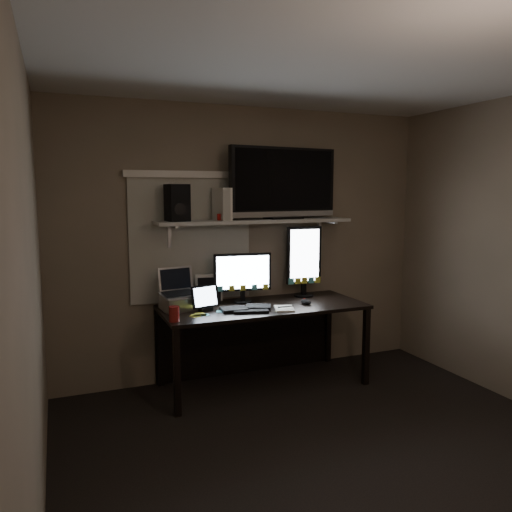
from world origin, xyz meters
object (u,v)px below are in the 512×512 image
mouse (306,302)px  tablet (205,298)px  monitor_portrait (304,261)px  tv (284,183)px  cup (174,314)px  laptop (179,290)px  keyboard (246,308)px  speaker (177,203)px  monitor_landscape (243,278)px  desk (258,321)px  game_console (222,204)px

mouse → tablet: size_ratio=0.46×
monitor_portrait → tv: size_ratio=0.63×
cup → tv: bearing=21.4°
monitor_portrait → cup: size_ratio=5.78×
mouse → laptop: (-1.11, 0.19, 0.15)m
keyboard → speaker: speaker is taller
monitor_landscape → monitor_portrait: monitor_portrait is taller
monitor_landscape → tablet: monitor_landscape is taller
desk → cup: 0.96m
keyboard → speaker: size_ratio=1.44×
monitor_landscape → laptop: bearing=-165.1°
monitor_portrait → laptop: bearing=-170.0°
keyboard → mouse: 0.57m
monitor_landscape → speaker: (-0.58, 0.02, 0.68)m
tv → speaker: (-0.99, -0.00, -0.17)m
keyboard → speaker: (-0.51, 0.29, 0.89)m
mouse → tv: size_ratio=0.11×
tablet → cup: tablet is taller
laptop → game_console: (0.42, 0.10, 0.72)m
mouse → tablet: 0.92m
desk → cup: (-0.85, -0.37, 0.24)m
monitor_landscape → speaker: 0.89m
tablet → laptop: 0.23m
monitor_landscape → laptop: 0.61m
keyboard → tablet: (-0.34, 0.10, 0.10)m
mouse → speaker: (-1.08, 0.29, 0.88)m
monitor_landscape → laptop: monitor_landscape is taller
mouse → laptop: bearing=163.4°
keyboard → speaker: bearing=165.1°
tablet → cup: (-0.32, -0.25, -0.05)m
monitor_portrait → tv: tv is taller
desk → cup: bearing=-156.6°
mouse → speaker: 1.43m
monitor_portrait → tv: 0.77m
desk → tv: size_ratio=1.66×
laptop → game_console: 0.84m
cup → tv: (1.14, 0.44, 1.02)m
tablet → game_console: bearing=25.5°
tablet → laptop: (-0.20, 0.09, 0.06)m
keyboard → game_console: (-0.11, 0.29, 0.88)m
tablet → game_console: (0.22, 0.19, 0.78)m
tv → game_console: (-0.59, -0.01, -0.18)m
desk → mouse: 0.48m
laptop → tv: size_ratio=0.32×
desk → tv: (0.28, 0.08, 1.25)m
laptop → monitor_landscape: bearing=-2.9°
cup → speaker: (0.14, 0.44, 0.85)m
monitor_landscape → mouse: monitor_landscape is taller
tablet → laptop: size_ratio=0.72×
tv → monitor_landscape: bearing=177.3°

